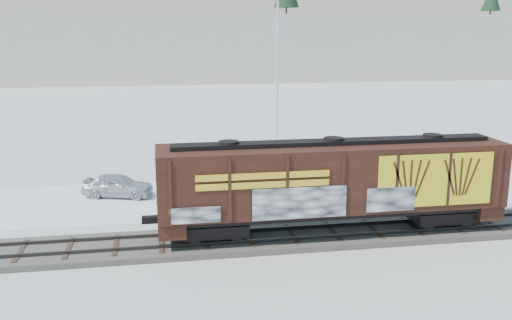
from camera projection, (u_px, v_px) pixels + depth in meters
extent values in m
plane|color=white|center=(249.00, 243.00, 26.26)|extent=(500.00, 500.00, 0.00)
cube|color=#59544C|center=(249.00, 240.00, 26.23)|extent=(50.00, 3.40, 0.28)
cube|color=#33302D|center=(252.00, 241.00, 25.49)|extent=(50.00, 0.10, 0.15)
cube|color=#33302D|center=(247.00, 230.00, 26.87)|extent=(50.00, 0.10, 0.15)
cube|color=white|center=(229.00, 196.00, 33.46)|extent=(40.00, 8.00, 0.03)
cube|color=white|center=(175.00, 46.00, 116.08)|extent=(360.00, 40.00, 12.00)
cube|color=white|center=(170.00, 18.00, 143.52)|extent=(360.00, 40.00, 24.00)
cube|color=white|center=(167.00, 2.00, 175.87)|extent=(360.00, 50.00, 35.00)
cube|color=black|center=(214.00, 227.00, 25.79)|extent=(3.00, 2.00, 0.90)
cube|color=black|center=(440.00, 213.00, 27.62)|extent=(3.00, 2.00, 0.90)
cylinder|color=black|center=(194.00, 234.00, 24.89)|extent=(0.90, 0.12, 0.90)
cube|color=black|center=(331.00, 209.00, 26.59)|extent=(16.01, 2.40, 0.25)
cube|color=#35170E|center=(333.00, 176.00, 26.22)|extent=(16.01, 3.00, 2.97)
cube|color=black|center=(334.00, 142.00, 25.86)|extent=(14.73, 0.90, 0.20)
cube|color=yellow|center=(436.00, 180.00, 25.46)|extent=(5.44, 0.03, 2.40)
cube|color=gold|center=(263.00, 180.00, 24.08)|extent=(5.76, 0.02, 0.70)
cube|color=white|center=(300.00, 203.00, 24.58)|extent=(4.16, 0.03, 1.40)
cylinder|color=silver|center=(277.00, 170.00, 39.27)|extent=(0.90, 0.90, 0.20)
cylinder|color=silver|center=(277.00, 75.00, 37.80)|extent=(0.14, 0.14, 13.15)
imported|color=silver|center=(118.00, 185.00, 33.18)|extent=(4.35, 2.69, 1.38)
imported|color=silver|center=(199.00, 194.00, 31.13)|extent=(4.77, 2.46, 1.50)
imported|color=black|center=(377.00, 180.00, 34.04)|extent=(5.61, 3.67, 1.51)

